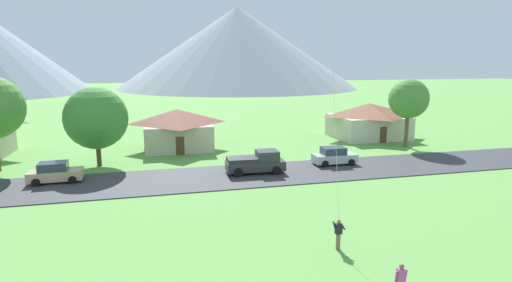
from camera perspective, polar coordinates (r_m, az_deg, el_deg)
The scene contains 10 objects.
road_strip at distance 35.76m, azimuth -4.99°, elevation -5.02°, with size 160.00×7.57×0.08m, color #38383D.
mountain_central_ridge at distance 161.32m, azimuth -2.61°, elevation 12.87°, with size 91.34×91.34×30.52m, color #8E939E.
house_left_center at distance 48.12m, azimuth -10.88°, elevation 1.79°, with size 8.04×8.13×4.54m.
house_right_center at distance 56.04m, azimuth 15.38°, elevation 2.86°, with size 9.60×8.23×4.53m.
tree_left_of_center at distance 50.77m, azimuth 20.51°, elevation 5.51°, with size 4.57×4.57×7.96m.
tree_right_of_center at distance 41.60m, azimuth -21.39°, elevation 2.98°, with size 5.90×5.90×7.59m.
parked_car_silver_mid_west at distance 40.43m, azimuth 10.84°, elevation -2.09°, with size 4.22×2.11×1.68m.
parked_car_tan_mid_east at distance 37.70m, azimuth -26.20°, elevation -3.99°, with size 4.28×2.23×1.68m.
pickup_truck_charcoal_west_side at distance 36.62m, azimuth 0.11°, elevation -2.94°, with size 5.27×2.47×1.99m.
watcher_person at distance 18.95m, azimuth 19.50°, elevation -18.00°, with size 0.56×0.24×1.68m.
Camera 1 is at (-5.37, -6.36, 9.86)m, focal length 28.70 mm.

